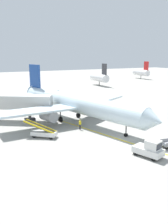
{
  "coord_description": "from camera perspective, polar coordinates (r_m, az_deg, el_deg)",
  "views": [
    {
      "loc": [
        -21.04,
        -27.75,
        12.29
      ],
      "look_at": [
        -1.93,
        8.61,
        2.5
      ],
      "focal_mm": 38.96,
      "sensor_mm": 36.0,
      "label": 1
    }
  ],
  "objects": [
    {
      "name": "safety_cone_nose_left",
      "position": [
        50.67,
        0.83,
        -0.38
      ],
      "size": [
        0.36,
        0.36,
        0.44
      ],
      "primitive_type": "cone",
      "color": "orange",
      "rests_on": "ground"
    },
    {
      "name": "safety_cone_nose_right",
      "position": [
        47.17,
        -8.97,
        -1.59
      ],
      "size": [
        0.36,
        0.36,
        0.44
      ],
      "primitive_type": "cone",
      "color": "orange",
      "rests_on": "ground"
    },
    {
      "name": "belt_loader_forward_hold",
      "position": [
        37.41,
        -9.55,
        -4.71
      ],
      "size": [
        4.58,
        4.24,
        2.59
      ],
      "color": "silver",
      "rests_on": "ground"
    },
    {
      "name": "ground_crew_marshaller",
      "position": [
        40.61,
        -0.96,
        -2.87
      ],
      "size": [
        0.36,
        0.24,
        1.7
      ],
      "color": "#26262D",
      "rests_on": "ground"
    },
    {
      "name": "taxi_line_yellow",
      "position": [
        39.86,
        2.42,
        -4.56
      ],
      "size": [
        20.98,
        77.36,
        0.01
      ],
      "primitive_type": "cube",
      "rotation": [
        0.0,
        0.0,
        0.26
      ],
      "color": "yellow",
      "rests_on": "ground"
    },
    {
      "name": "airliner",
      "position": [
        45.05,
        -2.25,
        2.04
      ],
      "size": [
        27.87,
        34.83,
        10.1
      ],
      "color": "silver",
      "rests_on": "ground"
    },
    {
      "name": "distant_aircraft_mid_right",
      "position": [
        129.96,
        13.3,
        9.05
      ],
      "size": [
        3.0,
        10.1,
        8.8
      ],
      "color": "silver",
      "rests_on": "ground"
    },
    {
      "name": "distant_aircraft_mid_left",
      "position": [
        98.29,
        3.68,
        8.08
      ],
      "size": [
        3.0,
        10.1,
        8.8
      ],
      "color": "silver",
      "rests_on": "ground"
    },
    {
      "name": "pushback_tug",
      "position": [
        31.12,
        15.17,
        -8.37
      ],
      "size": [
        2.9,
        4.01,
        2.2
      ],
      "color": "silver",
      "rests_on": "ground"
    },
    {
      "name": "ground_plane",
      "position": [
        36.93,
        8.95,
        -6.2
      ],
      "size": [
        300.0,
        300.0,
        0.0
      ],
      "primitive_type": "plane",
      "color": "#9E9B93"
    },
    {
      "name": "baggage_tug_near_wing",
      "position": [
        47.3,
        8.42,
        -0.64
      ],
      "size": [
        2.72,
        2.41,
        2.1
      ],
      "color": "silver",
      "rests_on": "ground"
    },
    {
      "name": "jet_bridge",
      "position": [
        47.54,
        -16.38,
        2.26
      ],
      "size": [
        12.15,
        9.01,
        4.85
      ],
      "color": "beige",
      "rests_on": "ground"
    }
  ]
}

